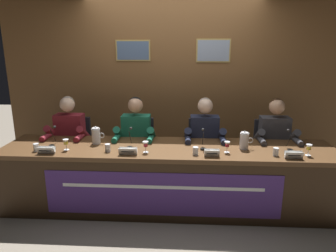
{
  "coord_description": "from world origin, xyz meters",
  "views": [
    {
      "loc": [
        0.2,
        -3.38,
        1.9
      ],
      "look_at": [
        0.0,
        0.0,
        0.99
      ],
      "focal_mm": 33.24,
      "sensor_mm": 36.0,
      "label": 1
    }
  ],
  "objects_px": {
    "water_cup_far_left": "(36,148)",
    "nameplate_center_left": "(128,151)",
    "panelist_center_left": "(135,138)",
    "juice_glass_center_left": "(146,145)",
    "conference_table": "(167,169)",
    "water_cup_center_right": "(196,151)",
    "chair_far_right": "(269,156)",
    "chair_center_right": "(203,154)",
    "panelist_center_right": "(205,139)",
    "juice_glass_center_right": "(227,145)",
    "nameplate_far_left": "(46,150)",
    "juice_glass_far_left": "(66,143)",
    "water_pitcher_right_side": "(244,141)",
    "chair_far_left": "(75,152)",
    "water_cup_far_right": "(276,152)",
    "nameplate_far_right": "(294,155)",
    "nameplate_center_right": "(212,153)",
    "microphone_center_right": "(203,142)",
    "microphone_center_left": "(130,141)",
    "microphone_far_left": "(53,139)",
    "water_pitcher_left_side": "(96,136)",
    "microphone_far_right": "(289,143)",
    "panelist_far_left": "(68,137)",
    "chair_center_left": "(138,153)",
    "water_cup_center_left": "(108,148)",
    "juice_glass_far_right": "(309,148)",
    "panelist_far_right": "(275,140)"
  },
  "relations": [
    {
      "from": "juice_glass_far_right",
      "to": "water_pitcher_left_side",
      "type": "height_order",
      "value": "water_pitcher_left_side"
    },
    {
      "from": "chair_center_right",
      "to": "water_cup_center_right",
      "type": "bearing_deg",
      "value": -99.11
    },
    {
      "from": "microphone_center_left",
      "to": "water_cup_far_right",
      "type": "bearing_deg",
      "value": -6.51
    },
    {
      "from": "nameplate_far_left",
      "to": "juice_glass_far_left",
      "type": "xyz_separation_m",
      "value": [
        0.17,
        0.13,
        0.05
      ]
    },
    {
      "from": "panelist_far_right",
      "to": "juice_glass_far_right",
      "type": "distance_m",
      "value": 0.61
    },
    {
      "from": "microphone_far_left",
      "to": "chair_far_left",
      "type": "bearing_deg",
      "value": 87.81
    },
    {
      "from": "nameplate_center_left",
      "to": "nameplate_far_right",
      "type": "relative_size",
      "value": 1.07
    },
    {
      "from": "nameplate_far_right",
      "to": "water_pitcher_right_side",
      "type": "xyz_separation_m",
      "value": [
        -0.46,
        0.29,
        0.05
      ]
    },
    {
      "from": "nameplate_far_right",
      "to": "water_pitcher_right_side",
      "type": "bearing_deg",
      "value": 147.77
    },
    {
      "from": "chair_far_right",
      "to": "chair_center_right",
      "type": "bearing_deg",
      "value": 180.0
    },
    {
      "from": "chair_far_right",
      "to": "nameplate_far_left",
      "type": "bearing_deg",
      "value": -161.33
    },
    {
      "from": "panelist_center_right",
      "to": "juice_glass_center_right",
      "type": "distance_m",
      "value": 0.58
    },
    {
      "from": "microphone_center_left",
      "to": "chair_far_right",
      "type": "relative_size",
      "value": 0.24
    },
    {
      "from": "nameplate_center_left",
      "to": "microphone_center_left",
      "type": "relative_size",
      "value": 0.91
    },
    {
      "from": "nameplate_center_right",
      "to": "water_cup_center_right",
      "type": "height_order",
      "value": "water_cup_center_right"
    },
    {
      "from": "water_pitcher_right_side",
      "to": "nameplate_center_left",
      "type": "bearing_deg",
      "value": -167.87
    },
    {
      "from": "microphone_center_left",
      "to": "panelist_center_right",
      "type": "relative_size",
      "value": 0.17
    },
    {
      "from": "chair_far_left",
      "to": "water_cup_center_right",
      "type": "xyz_separation_m",
      "value": [
        1.63,
        -0.82,
        0.33
      ]
    },
    {
      "from": "panelist_far_left",
      "to": "juice_glass_center_right",
      "type": "xyz_separation_m",
      "value": [
        1.97,
        -0.53,
        0.1
      ]
    },
    {
      "from": "chair_center_left",
      "to": "microphone_center_right",
      "type": "distance_m",
      "value": 1.1
    },
    {
      "from": "panelist_center_left",
      "to": "water_pitcher_left_side",
      "type": "bearing_deg",
      "value": -144.31
    },
    {
      "from": "nameplate_far_right",
      "to": "microphone_center_right",
      "type": "bearing_deg",
      "value": 164.2
    },
    {
      "from": "chair_far_left",
      "to": "panelist_center_left",
      "type": "height_order",
      "value": "panelist_center_left"
    },
    {
      "from": "water_cup_far_left",
      "to": "panelist_center_right",
      "type": "bearing_deg",
      "value": 17.7
    },
    {
      "from": "panelist_center_left",
      "to": "juice_glass_center_left",
      "type": "relative_size",
      "value": 10.01
    },
    {
      "from": "juice_glass_center_right",
      "to": "nameplate_center_left",
      "type": "bearing_deg",
      "value": -172.8
    },
    {
      "from": "microphone_far_left",
      "to": "juice_glass_center_right",
      "type": "bearing_deg",
      "value": -3.52
    },
    {
      "from": "nameplate_far_left",
      "to": "water_pitcher_right_side",
      "type": "bearing_deg",
      "value": 7.77
    },
    {
      "from": "juice_glass_center_left",
      "to": "nameplate_center_right",
      "type": "distance_m",
      "value": 0.72
    },
    {
      "from": "conference_table",
      "to": "water_cup_center_right",
      "type": "xyz_separation_m",
      "value": [
        0.31,
        -0.11,
        0.27
      ]
    },
    {
      "from": "water_cup_far_left",
      "to": "nameplate_center_left",
      "type": "distance_m",
      "value": 1.04
    },
    {
      "from": "conference_table",
      "to": "juice_glass_far_left",
      "type": "xyz_separation_m",
      "value": [
        -1.13,
        -0.05,
        0.31
      ]
    },
    {
      "from": "nameplate_center_right",
      "to": "microphone_center_right",
      "type": "bearing_deg",
      "value": 108.16
    },
    {
      "from": "microphone_far_right",
      "to": "water_cup_far_left",
      "type": "bearing_deg",
      "value": -175.86
    },
    {
      "from": "nameplate_center_left",
      "to": "panelist_center_left",
      "type": "bearing_deg",
      "value": 92.33
    },
    {
      "from": "microphone_center_right",
      "to": "water_pitcher_left_side",
      "type": "distance_m",
      "value": 1.26
    },
    {
      "from": "panelist_center_right",
      "to": "water_cup_far_left",
      "type": "bearing_deg",
      "value": -162.3
    },
    {
      "from": "juice_glass_center_right",
      "to": "chair_center_right",
      "type": "bearing_deg",
      "value": 106.23
    },
    {
      "from": "juice_glass_far_left",
      "to": "water_pitcher_right_side",
      "type": "relative_size",
      "value": 0.59
    },
    {
      "from": "water_cup_center_left",
      "to": "microphone_center_left",
      "type": "height_order",
      "value": "microphone_center_left"
    },
    {
      "from": "conference_table",
      "to": "water_cup_far_left",
      "type": "height_order",
      "value": "water_cup_far_left"
    },
    {
      "from": "nameplate_far_left",
      "to": "nameplate_far_right",
      "type": "height_order",
      "value": "same"
    },
    {
      "from": "panelist_far_left",
      "to": "chair_far_right",
      "type": "xyz_separation_m",
      "value": [
        2.64,
        0.2,
        -0.28
      ]
    },
    {
      "from": "chair_far_left",
      "to": "water_cup_far_right",
      "type": "xyz_separation_m",
      "value": [
        2.47,
        -0.79,
        0.33
      ]
    },
    {
      "from": "water_cup_far_right",
      "to": "microphone_far_right",
      "type": "xyz_separation_m",
      "value": [
        0.2,
        0.19,
        0.04
      ]
    },
    {
      "from": "microphone_center_right",
      "to": "microphone_far_left",
      "type": "bearing_deg",
      "value": 179.62
    },
    {
      "from": "juice_glass_far_left",
      "to": "microphone_center_left",
      "type": "distance_m",
      "value": 0.71
    },
    {
      "from": "microphone_far_left",
      "to": "chair_center_right",
      "type": "relative_size",
      "value": 0.24
    },
    {
      "from": "conference_table",
      "to": "water_cup_center_right",
      "type": "relative_size",
      "value": 44.87
    },
    {
      "from": "conference_table",
      "to": "nameplate_center_left",
      "type": "height_order",
      "value": "nameplate_center_left"
    }
  ]
}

